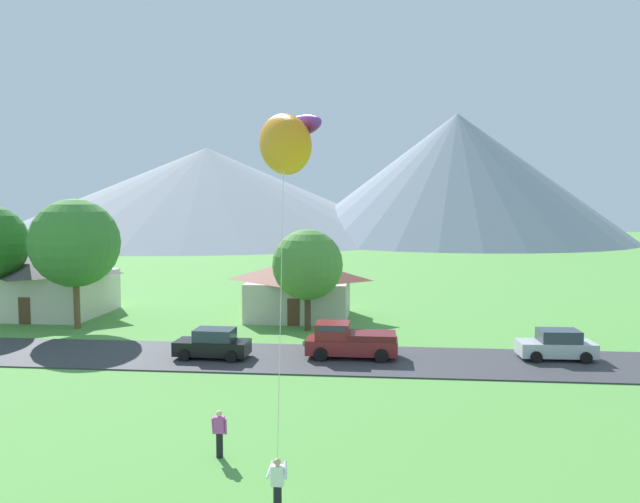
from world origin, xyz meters
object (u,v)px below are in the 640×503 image
watcher_person (219,433)px  tree_left_of_center (308,265)px  parked_car_black_west_end (213,344)px  pickup_truck_maroon_west_side (349,340)px  tree_center (75,243)px  parked_car_silver_mid_west (556,345)px  house_leftmost (52,281)px  house_left_center (299,287)px  kite_flyer_with_kite (285,148)px

watcher_person → tree_left_of_center: bearing=88.5°
parked_car_black_west_end → pickup_truck_maroon_west_side: pickup_truck_maroon_west_side is taller
parked_car_black_west_end → pickup_truck_maroon_west_side: 7.81m
tree_center → pickup_truck_maroon_west_side: 21.50m
parked_car_silver_mid_west → pickup_truck_maroon_west_side: size_ratio=0.82×
parked_car_black_west_end → tree_center: bearing=148.0°
pickup_truck_maroon_west_side → tree_left_of_center: bearing=113.7°
parked_car_silver_mid_west → pickup_truck_maroon_west_side: pickup_truck_maroon_west_side is taller
house_leftmost → parked_car_silver_mid_west: 37.76m
pickup_truck_maroon_west_side → house_leftmost: bearing=154.7°
house_left_center → tree_center: bearing=-159.8°
house_leftmost → house_left_center: house_leftmost is taller
parked_car_black_west_end → parked_car_silver_mid_west: 19.57m
house_leftmost → pickup_truck_maroon_west_side: size_ratio=1.65×
pickup_truck_maroon_west_side → watcher_person: 14.54m
house_left_center → watcher_person: house_left_center is taller
parked_car_black_west_end → parked_car_silver_mid_west: same height
tree_center → kite_flyer_with_kite: (18.52, -21.94, 4.47)m
pickup_truck_maroon_west_side → kite_flyer_with_kite: 18.04m
house_leftmost → parked_car_black_west_end: bearing=-36.7°
tree_left_of_center → parked_car_silver_mid_west: 16.89m
house_left_center → parked_car_black_west_end: bearing=-103.9°
house_leftmost → pickup_truck_maroon_west_side: bearing=-25.3°
tree_left_of_center → kite_flyer_with_kite: 23.61m
house_leftmost → tree_center: tree_center is taller
kite_flyer_with_kite → tree_left_of_center: bearing=95.0°
tree_center → parked_car_silver_mid_west: tree_center is taller
tree_left_of_center → parked_car_black_west_end: bearing=-118.1°
house_left_center → parked_car_silver_mid_west: house_left_center is taller
house_leftmost → tree_center: size_ratio=0.93×
house_leftmost → kite_flyer_with_kite: bearing=-49.2°
house_leftmost → kite_flyer_with_kite: 36.25m
tree_center → parked_car_silver_mid_west: (31.54, -5.90, -5.24)m
tree_left_of_center → pickup_truck_maroon_west_side: tree_left_of_center is taller
tree_center → parked_car_black_west_end: size_ratio=2.18×
house_leftmost → tree_center: 7.50m
house_left_center → tree_left_of_center: size_ratio=1.15×
pickup_truck_maroon_west_side → parked_car_silver_mid_west: bearing=3.8°
kite_flyer_with_kite → pickup_truck_maroon_west_side: bearing=85.2°
tree_center → parked_car_black_west_end: 15.14m
tree_center → watcher_person: 26.65m
house_left_center → tree_center: (-15.29, -5.61, 3.73)m
house_left_center → tree_left_of_center: 5.44m
tree_left_of_center → kite_flyer_with_kite: size_ratio=0.61×
house_left_center → parked_car_silver_mid_west: 19.97m
parked_car_black_west_end → watcher_person: bearing=-73.4°
house_leftmost → parked_car_black_west_end: (16.64, -12.40, -1.87)m
parked_car_black_west_end → kite_flyer_with_kite: kite_flyer_with_kite is taller
tree_left_of_center → watcher_person: 21.85m
tree_center → watcher_person: bearing=-52.4°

